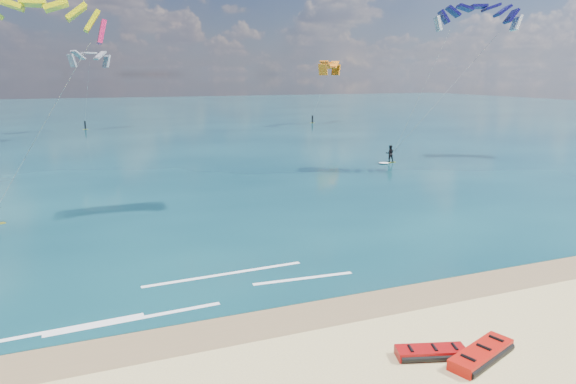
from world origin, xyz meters
The scene contains 9 objects.
ground centered at (0.00, 40.00, 0.00)m, with size 320.00×320.00×0.00m, color tan.
wet_sand_strip centered at (0.00, 3.00, 0.00)m, with size 320.00×2.40×0.01m, color brown.
sea centered at (0.00, 104.00, 0.02)m, with size 320.00×200.00×0.04m, color #092A36.
packed_kite_left centered at (6.66, -1.98, 0.00)m, with size 3.01×1.20×0.44m, color red, non-canonical shape.
packed_kite_mid centered at (5.24, -1.24, 0.00)m, with size 2.47×1.02×0.37m, color #A00B0B, non-canonical shape.
kitesurfer_main centered at (-8.43, 19.01, 7.40)m, with size 9.77×5.22×14.11m.
kitesurfer_far centered at (27.56, 29.12, 8.63)m, with size 12.29×8.13×16.79m.
shoreline_foam centered at (-1.16, 6.27, 0.04)m, with size 14.48×3.65×0.01m.
distant_kites centered at (-6.84, 79.71, 6.20)m, with size 75.81×39.35×14.86m.
Camera 1 is at (-4.69, -13.68, 9.06)m, focal length 32.00 mm.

